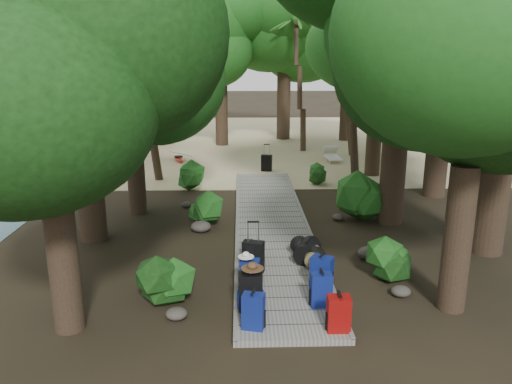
{
  "coord_description": "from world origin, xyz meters",
  "views": [
    {
      "loc": [
        -0.86,
        -12.17,
        4.56
      ],
      "look_at": [
        -0.43,
        1.02,
        1.0
      ],
      "focal_mm": 35.0,
      "sensor_mm": 36.0,
      "label": 1
    }
  ],
  "objects_px": {
    "backpack_left_a": "(253,309)",
    "backpack_right_d": "(320,272)",
    "backpack_left_c": "(250,273)",
    "duffel_right_khaki": "(313,256)",
    "suitcase_on_boardwalk": "(253,257)",
    "lone_suitcase_on_sand": "(267,163)",
    "backpack_left_b": "(250,289)",
    "duffel_right_black": "(307,251)",
    "backpack_right_b": "(321,288)",
    "sun_lounger": "(333,155)",
    "backpack_right_c": "(322,271)",
    "backpack_right_a": "(339,312)",
    "backpack_left_d": "(251,251)",
    "kayak": "(179,158)"
  },
  "relations": [
    {
      "from": "duffel_right_khaki",
      "to": "lone_suitcase_on_sand",
      "type": "height_order",
      "value": "lone_suitcase_on_sand"
    },
    {
      "from": "duffel_right_black",
      "to": "duffel_right_khaki",
      "type": "bearing_deg",
      "value": -47.44
    },
    {
      "from": "duffel_right_khaki",
      "to": "backpack_right_b",
      "type": "bearing_deg",
      "value": -87.13
    },
    {
      "from": "backpack_left_d",
      "to": "backpack_right_d",
      "type": "relative_size",
      "value": 1.03
    },
    {
      "from": "backpack_right_b",
      "to": "lone_suitcase_on_sand",
      "type": "relative_size",
      "value": 1.04
    },
    {
      "from": "backpack_left_c",
      "to": "backpack_left_a",
      "type": "bearing_deg",
      "value": -80.26
    },
    {
      "from": "duffel_right_black",
      "to": "backpack_left_b",
      "type": "bearing_deg",
      "value": -98.88
    },
    {
      "from": "backpack_left_d",
      "to": "backpack_right_a",
      "type": "xyz_separation_m",
      "value": [
        1.39,
        -2.95,
        0.09
      ]
    },
    {
      "from": "backpack_left_c",
      "to": "duffel_right_khaki",
      "type": "height_order",
      "value": "backpack_left_c"
    },
    {
      "from": "backpack_right_b",
      "to": "kayak",
      "type": "xyz_separation_m",
      "value": [
        -4.27,
        14.03,
        -0.3
      ]
    },
    {
      "from": "duffel_right_black",
      "to": "suitcase_on_boardwalk",
      "type": "bearing_deg",
      "value": -132.03
    },
    {
      "from": "backpack_left_a",
      "to": "backpack_right_d",
      "type": "relative_size",
      "value": 1.38
    },
    {
      "from": "backpack_left_d",
      "to": "suitcase_on_boardwalk",
      "type": "xyz_separation_m",
      "value": [
        0.03,
        -0.54,
        0.09
      ]
    },
    {
      "from": "lone_suitcase_on_sand",
      "to": "sun_lounger",
      "type": "height_order",
      "value": "lone_suitcase_on_sand"
    },
    {
      "from": "duffel_right_khaki",
      "to": "suitcase_on_boardwalk",
      "type": "height_order",
      "value": "suitcase_on_boardwalk"
    },
    {
      "from": "backpack_right_a",
      "to": "backpack_right_d",
      "type": "distance_m",
      "value": 1.82
    },
    {
      "from": "backpack_right_a",
      "to": "duffel_right_black",
      "type": "bearing_deg",
      "value": 93.01
    },
    {
      "from": "kayak",
      "to": "sun_lounger",
      "type": "height_order",
      "value": "sun_lounger"
    },
    {
      "from": "kayak",
      "to": "sun_lounger",
      "type": "distance_m",
      "value": 7.01
    },
    {
      "from": "backpack_right_b",
      "to": "duffel_right_khaki",
      "type": "relative_size",
      "value": 1.22
    },
    {
      "from": "duffel_right_khaki",
      "to": "duffel_right_black",
      "type": "height_order",
      "value": "duffel_right_black"
    },
    {
      "from": "backpack_left_a",
      "to": "backpack_right_b",
      "type": "bearing_deg",
      "value": 44.8
    },
    {
      "from": "backpack_right_c",
      "to": "lone_suitcase_on_sand",
      "type": "bearing_deg",
      "value": 119.13
    },
    {
      "from": "lone_suitcase_on_sand",
      "to": "kayak",
      "type": "xyz_separation_m",
      "value": [
        -3.89,
        2.19,
        -0.19
      ]
    },
    {
      "from": "backpack_right_b",
      "to": "suitcase_on_boardwalk",
      "type": "distance_m",
      "value": 1.95
    },
    {
      "from": "backpack_left_b",
      "to": "duffel_right_black",
      "type": "height_order",
      "value": "backpack_left_b"
    },
    {
      "from": "backpack_left_d",
      "to": "backpack_right_d",
      "type": "bearing_deg",
      "value": -34.05
    },
    {
      "from": "kayak",
      "to": "backpack_right_d",
      "type": "bearing_deg",
      "value": -89.26
    },
    {
      "from": "backpack_right_b",
      "to": "backpack_right_d",
      "type": "relative_size",
      "value": 1.4
    },
    {
      "from": "duffel_right_black",
      "to": "backpack_left_d",
      "type": "bearing_deg",
      "value": -155.33
    },
    {
      "from": "backpack_left_c",
      "to": "lone_suitcase_on_sand",
      "type": "distance_m",
      "value": 11.18
    },
    {
      "from": "backpack_right_b",
      "to": "backpack_right_d",
      "type": "height_order",
      "value": "backpack_right_b"
    },
    {
      "from": "backpack_left_a",
      "to": "sun_lounger",
      "type": "distance_m",
      "value": 14.94
    },
    {
      "from": "lone_suitcase_on_sand",
      "to": "backpack_left_a",
      "type": "bearing_deg",
      "value": -80.65
    },
    {
      "from": "backpack_left_c",
      "to": "kayak",
      "type": "bearing_deg",
      "value": 111.1
    },
    {
      "from": "backpack_left_a",
      "to": "duffel_right_khaki",
      "type": "xyz_separation_m",
      "value": [
        1.39,
        2.64,
        -0.15
      ]
    },
    {
      "from": "duffel_right_black",
      "to": "lone_suitcase_on_sand",
      "type": "relative_size",
      "value": 1.1
    },
    {
      "from": "backpack_left_b",
      "to": "duffel_right_black",
      "type": "relative_size",
      "value": 1.05
    },
    {
      "from": "backpack_right_b",
      "to": "sun_lounger",
      "type": "height_order",
      "value": "backpack_right_b"
    },
    {
      "from": "backpack_left_b",
      "to": "backpack_left_a",
      "type": "bearing_deg",
      "value": -89.17
    },
    {
      "from": "kayak",
      "to": "backpack_left_b",
      "type": "bearing_deg",
      "value": -95.99
    },
    {
      "from": "backpack_right_c",
      "to": "backpack_right_d",
      "type": "xyz_separation_m",
      "value": [
        0.01,
        0.18,
        -0.11
      ]
    },
    {
      "from": "backpack_right_b",
      "to": "backpack_right_a",
      "type": "bearing_deg",
      "value": -82.18
    },
    {
      "from": "backpack_left_a",
      "to": "backpack_right_a",
      "type": "distance_m",
      "value": 1.43
    },
    {
      "from": "backpack_left_a",
      "to": "backpack_right_c",
      "type": "xyz_separation_m",
      "value": [
        1.4,
        1.51,
        0.01
      ]
    },
    {
      "from": "suitcase_on_boardwalk",
      "to": "lone_suitcase_on_sand",
      "type": "bearing_deg",
      "value": 101.65
    },
    {
      "from": "backpack_left_a",
      "to": "backpack_right_a",
      "type": "relative_size",
      "value": 1.0
    },
    {
      "from": "backpack_right_d",
      "to": "duffel_right_black",
      "type": "distance_m",
      "value": 1.2
    },
    {
      "from": "suitcase_on_boardwalk",
      "to": "lone_suitcase_on_sand",
      "type": "xyz_separation_m",
      "value": [
        0.83,
        10.3,
        -0.11
      ]
    },
    {
      "from": "suitcase_on_boardwalk",
      "to": "kayak",
      "type": "distance_m",
      "value": 12.87
    }
  ]
}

